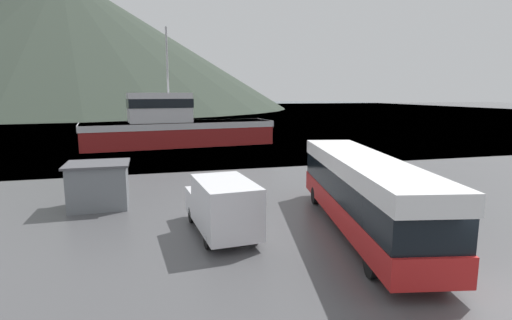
% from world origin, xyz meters
% --- Properties ---
extents(ground_plane, '(400.00, 400.00, 0.00)m').
position_xyz_m(ground_plane, '(0.00, 0.00, 0.00)').
color(ground_plane, '#4C4C4F').
extents(water_surface, '(240.00, 240.00, 0.00)m').
position_xyz_m(water_surface, '(0.00, 140.85, 0.00)').
color(water_surface, slate).
rests_on(water_surface, ground).
extents(hill_backdrop, '(164.37, 164.37, 49.76)m').
position_xyz_m(hill_backdrop, '(-37.79, 157.83, 24.88)').
color(hill_backdrop, '#333D33').
rests_on(hill_backdrop, ground).
extents(tour_bus, '(4.93, 12.75, 3.23)m').
position_xyz_m(tour_bus, '(-0.68, 5.77, 1.82)').
color(tour_bus, red).
rests_on(tour_bus, ground).
extents(delivery_van, '(2.51, 5.54, 2.39)m').
position_xyz_m(delivery_van, '(-6.54, 6.96, 1.27)').
color(delivery_van, silver).
rests_on(delivery_van, ground).
extents(fishing_boat, '(21.40, 7.58, 12.89)m').
position_xyz_m(fishing_boat, '(-6.47, 36.45, 2.18)').
color(fishing_boat, maroon).
rests_on(fishing_boat, water_surface).
extents(storage_bin, '(1.45, 1.19, 1.20)m').
position_xyz_m(storage_bin, '(4.55, 7.16, 0.61)').
color(storage_bin, green).
rests_on(storage_bin, ground).
extents(dock_kiosk, '(3.13, 2.61, 2.35)m').
position_xyz_m(dock_kiosk, '(-12.01, 12.61, 1.19)').
color(dock_kiosk, slate).
rests_on(dock_kiosk, ground).
extents(small_boat, '(6.05, 4.92, 1.06)m').
position_xyz_m(small_boat, '(-4.00, 38.88, 0.53)').
color(small_boat, maroon).
rests_on(small_boat, water_surface).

